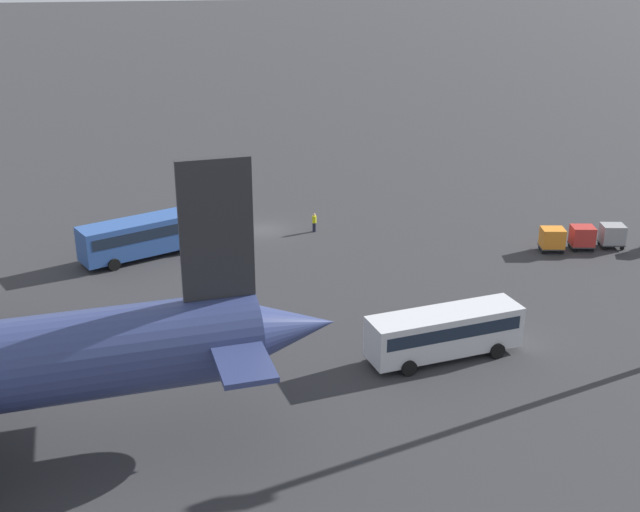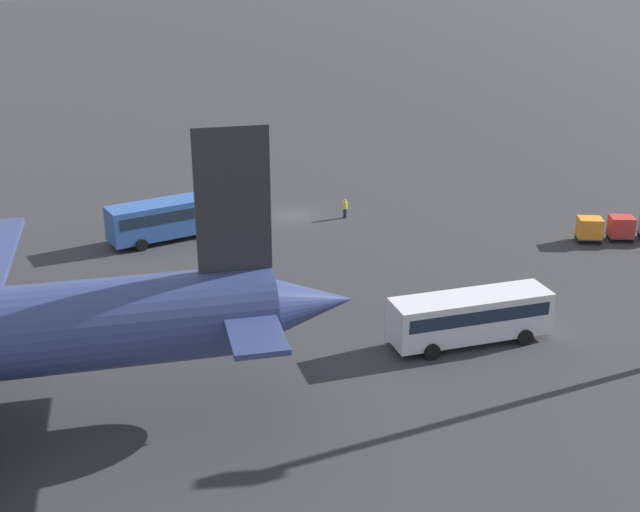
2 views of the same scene
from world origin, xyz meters
TOP-DOWN VIEW (x-y plane):
  - ground_plane at (0.00, 0.00)m, footprint 600.00×600.00m
  - shuttle_bus_near at (10.48, 4.96)m, footprint 10.86×7.11m
  - shuttle_bus_far at (-8.84, 25.80)m, footprint 10.36×4.50m
  - worker_person at (-4.44, 1.24)m, footprint 0.38×0.38m
  - cargo_cart_red at (-26.33, 9.44)m, footprint 2.25×2.00m
  - cargo_cart_orange at (-23.58, 9.49)m, footprint 2.25×2.00m

SIDE VIEW (x-z plane):
  - ground_plane at x=0.00m, z-range 0.00..0.00m
  - worker_person at x=-4.44m, z-range 0.00..1.74m
  - cargo_cart_red at x=-26.33m, z-range 0.16..2.22m
  - cargo_cart_orange at x=-23.58m, z-range 0.16..2.22m
  - shuttle_bus_far at x=-8.84m, z-range 0.31..3.43m
  - shuttle_bus_near at x=10.48m, z-range 0.32..3.61m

